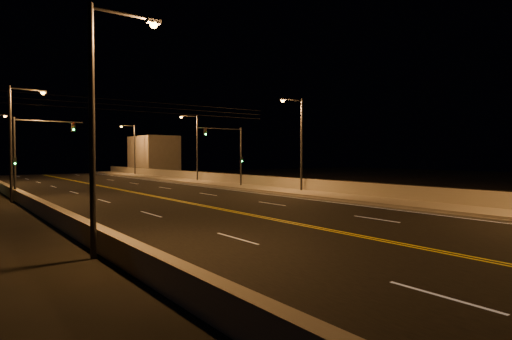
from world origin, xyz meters
TOP-DOWN VIEW (x-y plane):
  - road at (0.00, 20.00)m, footprint 18.00×120.00m
  - sidewalk at (10.80, 20.00)m, footprint 3.60×120.00m
  - curb at (8.93, 20.00)m, footprint 0.14×120.00m
  - parapet_wall at (12.45, 20.00)m, footprint 0.30×120.00m
  - jersey_barrier at (-9.69, 20.00)m, footprint 0.45×120.00m
  - distant_building_right at (16.50, 68.92)m, footprint 6.00×10.00m
  - parapet_rail at (12.45, 20.00)m, footprint 0.06×120.00m
  - lane_markings at (0.00, 19.93)m, footprint 17.32×116.00m
  - streetlight_1 at (11.50, 24.43)m, footprint 2.55×0.28m
  - streetlight_2 at (11.50, 43.87)m, footprint 2.55×0.28m
  - streetlight_3 at (11.50, 65.58)m, footprint 2.55×0.28m
  - streetlight_4 at (-9.90, 10.62)m, footprint 2.55×0.28m
  - streetlight_5 at (-9.90, 31.55)m, footprint 2.55×0.28m
  - traffic_signal_right at (10.02, 32.90)m, footprint 5.11×0.31m
  - traffic_signal_left at (-8.82, 32.90)m, footprint 5.11×0.31m
  - overhead_wires at (0.00, 29.50)m, footprint 22.00×0.03m

SIDE VIEW (x-z plane):
  - road at x=0.00m, z-range 0.00..0.02m
  - lane_markings at x=0.00m, z-range 0.02..0.02m
  - curb at x=8.93m, z-range 0.00..0.15m
  - sidewalk at x=10.80m, z-range 0.00..0.30m
  - jersey_barrier at x=-9.69m, z-range 0.00..0.85m
  - parapet_wall at x=12.45m, z-range 0.30..1.30m
  - parapet_rail at x=12.45m, z-range 1.30..1.36m
  - distant_building_right at x=16.50m, z-range 0.00..6.85m
  - traffic_signal_right at x=10.02m, z-range 0.82..7.15m
  - traffic_signal_left at x=-8.82m, z-range 0.82..7.15m
  - streetlight_1 at x=11.50m, z-range 0.70..9.17m
  - streetlight_2 at x=11.50m, z-range 0.70..9.17m
  - streetlight_3 at x=11.50m, z-range 0.70..9.17m
  - streetlight_4 at x=-9.90m, z-range 0.70..9.17m
  - streetlight_5 at x=-9.90m, z-range 0.70..9.17m
  - overhead_wires at x=0.00m, z-range 6.98..7.81m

